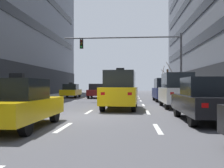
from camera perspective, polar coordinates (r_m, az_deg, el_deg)
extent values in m
plane|color=#515156|center=(11.54, -6.92, -7.32)|extent=(120.00, 120.00, 0.00)
cube|color=silver|center=(14.34, -17.59, -5.93)|extent=(0.16, 2.00, 0.01)
cube|color=silver|center=(19.05, -11.92, -4.56)|extent=(0.16, 2.00, 0.01)
cube|color=silver|center=(23.88, -8.53, -3.72)|extent=(0.16, 2.00, 0.01)
cube|color=silver|center=(28.76, -6.29, -3.15)|extent=(0.16, 2.00, 0.01)
cube|color=silver|center=(33.68, -4.70, -2.75)|extent=(0.16, 2.00, 0.01)
cube|color=silver|center=(38.62, -3.52, -2.45)|extent=(0.16, 2.00, 0.01)
cube|color=silver|center=(43.58, -2.61, -2.21)|extent=(0.16, 2.00, 0.01)
cube|color=silver|center=(8.64, -10.90, -9.63)|extent=(0.16, 2.00, 0.01)
cube|color=silver|center=(13.49, -5.23, -6.30)|extent=(0.16, 2.00, 0.01)
cube|color=silver|center=(18.42, -2.61, -4.71)|extent=(0.16, 2.00, 0.01)
cube|color=silver|center=(23.38, -1.10, -3.80)|extent=(0.16, 2.00, 0.01)
cube|color=silver|center=(28.35, -0.12, -3.20)|extent=(0.16, 2.00, 0.01)
cube|color=silver|center=(33.33, 0.57, -2.78)|extent=(0.16, 2.00, 0.01)
cube|color=silver|center=(38.32, 1.08, -2.47)|extent=(0.16, 2.00, 0.01)
cube|color=silver|center=(43.31, 1.47, -2.23)|extent=(0.16, 2.00, 0.01)
cube|color=silver|center=(8.38, 10.30, -9.92)|extent=(0.16, 2.00, 0.01)
cube|color=silver|center=(13.33, 8.09, -6.37)|extent=(0.16, 2.00, 0.01)
cube|color=silver|center=(18.30, 7.10, -4.74)|extent=(0.16, 2.00, 0.01)
cube|color=silver|center=(23.28, 6.53, -3.81)|extent=(0.16, 2.00, 0.01)
cube|color=silver|center=(28.27, 6.16, -3.20)|extent=(0.16, 2.00, 0.01)
cube|color=silver|center=(33.27, 5.90, -2.78)|extent=(0.16, 2.00, 0.01)
cube|color=silver|center=(38.26, 5.71, -2.47)|extent=(0.16, 2.00, 0.01)
cube|color=silver|center=(43.26, 5.57, -2.23)|extent=(0.16, 2.00, 0.01)
cylinder|color=black|center=(10.45, -21.16, -6.24)|extent=(0.22, 0.65, 0.65)
cylinder|color=black|center=(9.88, -12.86, -6.59)|extent=(0.22, 0.65, 0.65)
cylinder|color=black|center=(7.41, -18.94, -8.66)|extent=(0.22, 0.65, 0.65)
cube|color=yellow|center=(8.90, -20.24, -5.24)|extent=(1.82, 4.32, 0.63)
cube|color=black|center=(8.69, -20.76, -1.08)|extent=(1.58, 1.87, 0.67)
cube|color=white|center=(11.07, -18.68, -3.71)|extent=(0.20, 0.08, 0.14)
cube|color=white|center=(10.65, -12.39, -3.86)|extent=(0.20, 0.08, 0.14)
cube|color=red|center=(6.71, -22.82, -5.88)|extent=(0.20, 0.08, 0.14)
cube|color=black|center=(8.69, -20.76, 1.70)|extent=(0.43, 0.20, 0.18)
cylinder|color=black|center=(27.29, 1.35, -2.61)|extent=(0.25, 0.68, 0.67)
cylinder|color=black|center=(27.20, 4.78, -2.61)|extent=(0.25, 0.68, 0.67)
cylinder|color=black|center=(24.55, 0.80, -2.86)|extent=(0.25, 0.68, 0.67)
cylinder|color=black|center=(24.45, 4.61, -2.86)|extent=(0.25, 0.68, 0.67)
cube|color=yellow|center=(25.85, 2.89, -2.01)|extent=(2.01, 4.54, 0.65)
cube|color=black|center=(25.64, 2.87, -0.52)|extent=(1.69, 1.99, 0.69)
cube|color=white|center=(28.09, 1.82, -1.65)|extent=(0.21, 0.09, 0.14)
cube|color=red|center=(23.70, 1.00, -1.88)|extent=(0.21, 0.09, 0.14)
cube|color=white|center=(28.02, 4.50, -1.65)|extent=(0.21, 0.09, 0.14)
cube|color=red|center=(23.62, 4.17, -1.88)|extent=(0.21, 0.09, 0.14)
cube|color=black|center=(25.64, 2.86, 0.46)|extent=(0.45, 0.22, 0.18)
cylinder|color=black|center=(16.48, -0.61, -4.02)|extent=(0.26, 0.71, 0.70)
cylinder|color=black|center=(16.35, 5.30, -4.05)|extent=(0.26, 0.71, 0.70)
cylinder|color=black|center=(13.66, -2.20, -4.77)|extent=(0.26, 0.71, 0.70)
cylinder|color=black|center=(13.50, 4.94, -4.82)|extent=(0.26, 0.71, 0.70)
cube|color=yellow|center=(14.95, 1.89, -2.56)|extent=(2.15, 4.74, 0.95)
cube|color=black|center=(14.94, 1.89, 1.09)|extent=(1.81, 2.82, 0.95)
cube|color=white|center=(17.29, 0.30, -1.72)|extent=(0.22, 0.09, 0.15)
cube|color=red|center=(12.75, -2.08, -2.19)|extent=(0.22, 0.09, 0.15)
cube|color=white|center=(17.18, 4.83, -1.72)|extent=(0.22, 0.09, 0.15)
cube|color=red|center=(12.61, 4.06, -2.21)|extent=(0.22, 0.09, 0.15)
cube|color=black|center=(14.97, 1.89, 3.28)|extent=(0.47, 0.23, 0.19)
cylinder|color=black|center=(31.19, -10.13, -2.36)|extent=(0.23, 0.64, 0.64)
cylinder|color=black|center=(30.88, -7.34, -2.38)|extent=(0.23, 0.64, 0.64)
cylinder|color=black|center=(28.66, -11.30, -2.53)|extent=(0.23, 0.64, 0.64)
cylinder|color=black|center=(28.32, -8.27, -2.56)|extent=(0.23, 0.64, 0.64)
cube|color=yellow|center=(29.74, -9.24, -1.86)|extent=(1.90, 4.29, 0.62)
cube|color=black|center=(29.54, -9.32, -0.64)|extent=(1.59, 1.88, 0.66)
cube|color=white|center=(31.90, -9.56, -1.57)|extent=(0.19, 0.08, 0.13)
cube|color=red|center=(27.85, -11.38, -1.74)|extent=(0.19, 0.08, 0.13)
cube|color=white|center=(31.66, -7.36, -1.58)|extent=(0.19, 0.08, 0.13)
cube|color=red|center=(27.58, -8.88, -1.75)|extent=(0.19, 0.08, 0.13)
cube|color=black|center=(29.54, -9.32, 0.17)|extent=(0.43, 0.21, 0.17)
cylinder|color=black|center=(29.96, -4.63, -2.44)|extent=(0.23, 0.65, 0.64)
cylinder|color=black|center=(29.79, -1.66, -2.45)|extent=(0.23, 0.65, 0.64)
cylinder|color=black|center=(27.35, -5.37, -2.63)|extent=(0.23, 0.65, 0.64)
cylinder|color=black|center=(27.17, -2.11, -2.65)|extent=(0.23, 0.65, 0.64)
cube|color=maroon|center=(28.54, -3.44, -1.91)|extent=(1.90, 4.33, 0.62)
cube|color=black|center=(28.34, -3.48, -0.62)|extent=(1.61, 1.89, 0.66)
cube|color=white|center=(30.71, -4.16, -1.60)|extent=(0.20, 0.08, 0.14)
cube|color=red|center=(26.54, -5.30, -1.79)|extent=(0.20, 0.08, 0.14)
cube|color=white|center=(30.57, -1.82, -1.61)|extent=(0.20, 0.08, 0.14)
cube|color=red|center=(26.38, -2.60, -1.80)|extent=(0.20, 0.08, 0.14)
cylinder|color=black|center=(34.10, 1.96, -2.21)|extent=(0.23, 0.63, 0.62)
cylinder|color=black|center=(34.11, 4.49, -2.21)|extent=(0.23, 0.63, 0.62)
cylinder|color=black|center=(31.55, 1.91, -2.35)|extent=(0.23, 0.63, 0.62)
cylinder|color=black|center=(31.57, 4.65, -2.35)|extent=(0.23, 0.63, 0.62)
cube|color=navy|center=(32.82, 3.25, -1.75)|extent=(1.87, 4.20, 0.60)
cube|color=black|center=(32.62, 3.25, -0.67)|extent=(1.57, 1.84, 0.64)
cube|color=white|center=(34.85, 2.21, -1.50)|extent=(0.19, 0.08, 0.13)
cube|color=red|center=(30.78, 2.16, -1.65)|extent=(0.19, 0.08, 0.13)
cube|color=white|center=(34.86, 4.21, -1.50)|extent=(0.19, 0.08, 0.13)
cube|color=red|center=(30.80, 4.42, -1.64)|extent=(0.19, 0.08, 0.13)
cylinder|color=black|center=(11.75, 14.54, -5.50)|extent=(0.23, 0.69, 0.69)
cylinder|color=black|center=(12.16, 22.31, -5.31)|extent=(0.23, 0.69, 0.69)
cylinder|color=black|center=(9.02, 17.78, -7.06)|extent=(0.23, 0.69, 0.69)
cube|color=black|center=(10.55, 20.38, -4.26)|extent=(1.93, 4.58, 0.67)
cube|color=black|center=(10.33, 20.69, -0.54)|extent=(1.67, 1.98, 0.71)
cube|color=white|center=(12.58, 14.57, -3.12)|extent=(0.21, 0.08, 0.15)
cube|color=red|center=(8.20, 20.26, -4.57)|extent=(0.21, 0.08, 0.15)
cube|color=white|center=(12.89, 20.45, -3.04)|extent=(0.21, 0.08, 0.15)
cylinder|color=black|center=(17.86, 11.09, -3.76)|extent=(0.23, 0.68, 0.68)
cylinder|color=black|center=(18.13, 16.27, -3.71)|extent=(0.23, 0.68, 0.68)
cylinder|color=black|center=(15.12, 12.34, -4.38)|extent=(0.23, 0.68, 0.68)
cylinder|color=black|center=(15.43, 18.42, -4.29)|extent=(0.23, 0.68, 0.68)
cube|color=white|center=(16.59, 14.48, -2.42)|extent=(1.90, 4.53, 0.92)
cube|color=black|center=(16.58, 14.48, 0.78)|extent=(1.65, 2.68, 0.92)
cube|color=white|center=(18.68, 11.28, -1.70)|extent=(0.21, 0.08, 0.14)
cube|color=red|center=(14.29, 13.45, -2.10)|extent=(0.21, 0.08, 0.14)
cube|color=white|center=(18.89, 15.27, -1.68)|extent=(0.21, 0.08, 0.14)
cube|color=red|center=(14.56, 18.60, -2.06)|extent=(0.21, 0.08, 0.14)
cylinder|color=black|center=(24.06, 9.48, -2.94)|extent=(0.22, 0.64, 0.64)
cylinder|color=black|center=(24.26, 13.10, -2.92)|extent=(0.22, 0.64, 0.64)
cylinder|color=black|center=(21.48, 10.16, -3.25)|extent=(0.22, 0.64, 0.64)
cylinder|color=black|center=(21.70, 14.21, -3.22)|extent=(0.22, 0.64, 0.64)
cube|color=navy|center=(22.85, 11.72, -1.99)|extent=(1.82, 4.25, 0.87)
cube|color=black|center=(22.84, 11.72, 0.18)|extent=(1.57, 2.52, 0.87)
cube|color=white|center=(24.83, 9.64, -1.51)|extent=(0.19, 0.08, 0.13)
cube|color=red|center=(20.70, 10.80, -1.74)|extent=(0.19, 0.08, 0.13)
cube|color=white|center=(24.99, 12.47, -1.50)|extent=(0.19, 0.08, 0.13)
cube|color=red|center=(20.89, 14.18, -1.72)|extent=(0.19, 0.08, 0.13)
cylinder|color=#4C4C51|center=(22.89, 15.40, 3.85)|extent=(0.18, 0.18, 5.88)
cylinder|color=#4C4C51|center=(22.84, 2.24, 10.46)|extent=(10.41, 0.12, 0.12)
cube|color=black|center=(23.18, -6.91, 9.00)|extent=(0.28, 0.24, 0.84)
sphere|color=#4B0704|center=(23.08, -6.98, 9.69)|extent=(0.17, 0.17, 0.17)
sphere|color=#523505|center=(23.04, -6.98, 9.05)|extent=(0.17, 0.17, 0.17)
sphere|color=green|center=(23.00, -6.98, 8.41)|extent=(0.17, 0.17, 0.17)
cylinder|color=#4C3823|center=(38.26, 12.47, 0.52)|extent=(0.29, 0.29, 3.70)
cylinder|color=#42301E|center=(37.82, 13.01, 3.46)|extent=(1.20, 0.66, 1.84)
cylinder|color=#42301E|center=(37.83, 11.79, 2.62)|extent=(0.89, 1.09, 0.87)
cylinder|color=#42301E|center=(38.48, 11.51, 2.85)|extent=(0.58, 1.29, 1.72)
cylinder|color=black|center=(29.64, 16.85, -2.06)|extent=(0.13, 0.13, 0.76)
cylinder|color=black|center=(29.53, 16.60, -2.07)|extent=(0.13, 0.13, 0.76)
cube|color=black|center=(29.57, 16.72, -0.80)|extent=(0.39, 0.33, 0.54)
sphere|color=brown|center=(29.57, 16.72, -0.09)|extent=(0.20, 0.20, 0.20)
cylinder|color=black|center=(29.71, 17.05, -0.75)|extent=(0.09, 0.09, 0.48)
cylinder|color=black|center=(29.43, 16.39, -0.75)|extent=(0.09, 0.09, 0.48)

